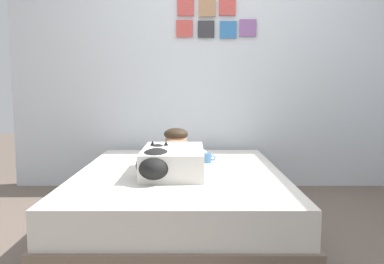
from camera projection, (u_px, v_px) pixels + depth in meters
name	position (u px, v px, depth m)	size (l,w,h in m)	color
ground_plane	(229.00, 247.00, 2.41)	(12.05, 12.05, 0.00)	#66564C
back_wall	(215.00, 61.00, 3.81)	(4.02, 0.12, 2.50)	silver
bed	(179.00, 197.00, 2.84)	(1.50, 1.92, 0.39)	#726051
pillow	(175.00, 153.00, 3.26)	(0.52, 0.32, 0.11)	white
person_lying	(173.00, 155.00, 2.85)	(0.43, 0.92, 0.27)	silver
dog	(155.00, 162.00, 2.59)	(0.26, 0.57, 0.21)	black
coffee_cup	(205.00, 158.00, 3.12)	(0.12, 0.09, 0.07)	teal
cell_phone	(142.00, 166.00, 2.97)	(0.07, 0.14, 0.01)	black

